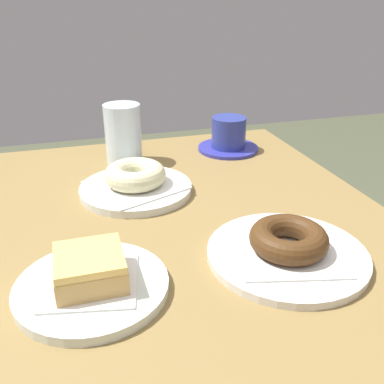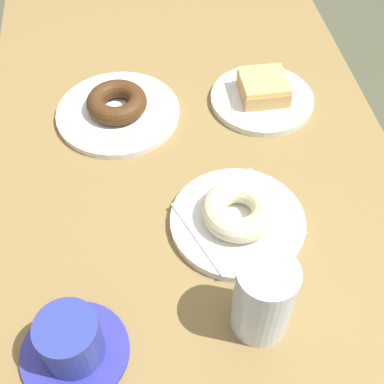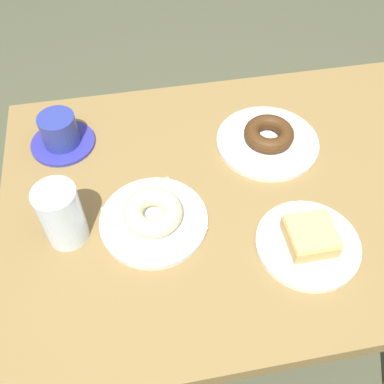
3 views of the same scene
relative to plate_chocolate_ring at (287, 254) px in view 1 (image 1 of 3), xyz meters
name	(u,v)px [view 1 (image 1 of 3)]	position (x,y,z in m)	size (l,w,h in m)	color
table	(196,294)	(0.06, 0.12, -0.09)	(1.07, 0.73, 0.77)	olive
plate_chocolate_ring	(287,254)	(0.00, 0.00, 0.00)	(0.23, 0.23, 0.01)	silver
napkin_chocolate_ring	(287,250)	(0.00, 0.00, 0.01)	(0.15, 0.15, 0.00)	white
donut_chocolate_ring	(289,239)	(0.00, 0.00, 0.03)	(0.11, 0.11, 0.03)	#452A12
plate_glazed_square	(92,287)	(0.00, 0.28, 0.00)	(0.20, 0.20, 0.01)	silver
napkin_glazed_square	(92,282)	(0.00, 0.28, 0.01)	(0.12, 0.12, 0.00)	white
donut_glazed_square	(90,268)	(0.00, 0.28, 0.03)	(0.09, 0.09, 0.04)	tan
plate_sugar_ring	(136,189)	(0.28, 0.17, 0.00)	(0.21, 0.21, 0.01)	silver
napkin_sugar_ring	(136,185)	(0.28, 0.17, 0.01)	(0.15, 0.15, 0.00)	white
donut_sugar_ring	(135,175)	(0.28, 0.17, 0.03)	(0.12, 0.12, 0.04)	beige
water_glass	(123,134)	(0.45, 0.17, 0.06)	(0.08, 0.08, 0.13)	silver
coffee_cup	(229,136)	(0.46, -0.08, 0.03)	(0.15, 0.15, 0.08)	#2E3096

